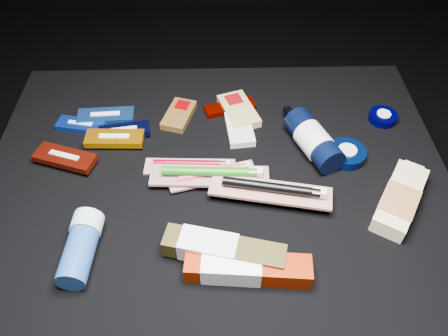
{
  "coord_description": "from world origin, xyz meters",
  "views": [
    {
      "loc": [
        -0.0,
        -0.6,
        1.09
      ],
      "look_at": [
        0.01,
        0.01,
        0.42
      ],
      "focal_mm": 35.0,
      "sensor_mm": 36.0,
      "label": 1
    }
  ],
  "objects_px": {
    "lotion_bottle": "(313,140)",
    "deodorant_stick": "(81,247)",
    "bodywash_bottle": "(399,200)",
    "toothpaste_carton_red": "(242,268)"
  },
  "relations": [
    {
      "from": "lotion_bottle",
      "to": "deodorant_stick",
      "type": "xyz_separation_m",
      "value": [
        -0.45,
        -0.25,
        -0.0
      ]
    },
    {
      "from": "bodywash_bottle",
      "to": "deodorant_stick",
      "type": "height_order",
      "value": "deodorant_stick"
    },
    {
      "from": "lotion_bottle",
      "to": "bodywash_bottle",
      "type": "relative_size",
      "value": 1.09
    },
    {
      "from": "lotion_bottle",
      "to": "deodorant_stick",
      "type": "relative_size",
      "value": 1.43
    },
    {
      "from": "bodywash_bottle",
      "to": "toothpaste_carton_red",
      "type": "distance_m",
      "value": 0.34
    },
    {
      "from": "lotion_bottle",
      "to": "toothpaste_carton_red",
      "type": "distance_m",
      "value": 0.34
    },
    {
      "from": "lotion_bottle",
      "to": "toothpaste_carton_red",
      "type": "relative_size",
      "value": 0.91
    },
    {
      "from": "bodywash_bottle",
      "to": "toothpaste_carton_red",
      "type": "bearing_deg",
      "value": -123.59
    },
    {
      "from": "bodywash_bottle",
      "to": "deodorant_stick",
      "type": "distance_m",
      "value": 0.61
    },
    {
      "from": "toothpaste_carton_red",
      "to": "lotion_bottle",
      "type": "bearing_deg",
      "value": 65.28
    }
  ]
}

